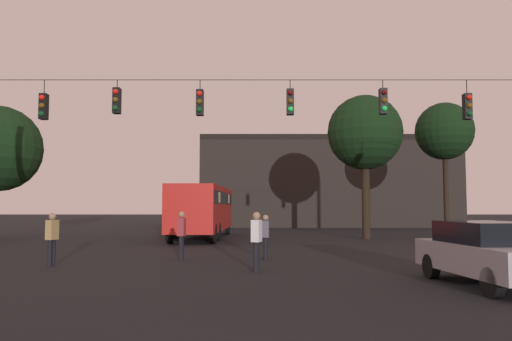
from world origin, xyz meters
The scene contains 11 objects.
ground_plane centered at (0.00, 24.50, 0.00)m, with size 168.00×168.00×0.00m, color black.
overhead_signal_span centered at (-0.03, 13.40, 4.43)m, with size 22.16×0.44×7.52m.
city_bus centered at (-3.03, 25.08, 1.87)m, with size 2.86×11.07×3.00m.
car_near_right centered at (5.64, 7.17, 0.80)m, with size 2.23×4.47×1.52m.
pedestrian_crossing_left centered at (0.13, 9.89, 0.98)m, with size 0.33×0.41×1.72m.
pedestrian_crossing_center centered at (0.46, 13.13, 0.89)m, with size 0.27×0.38×1.59m.
pedestrian_crossing_right centered at (-6.36, 11.18, 0.95)m, with size 0.34×0.42×1.68m.
pedestrian_near_bus centered at (-2.52, 12.98, 0.97)m, with size 0.27×0.38×1.70m.
corner_building centered at (6.78, 44.41, 4.09)m, with size 23.14×11.41×8.18m.
tree_left_silhouette centered at (6.50, 24.36, 6.15)m, with size 4.37×4.37×8.38m.
tree_behind_building centered at (12.17, 27.02, 6.62)m, with size 3.66×3.66×8.49m.
Camera 1 is at (0.12, -4.88, 1.90)m, focal length 35.35 mm.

